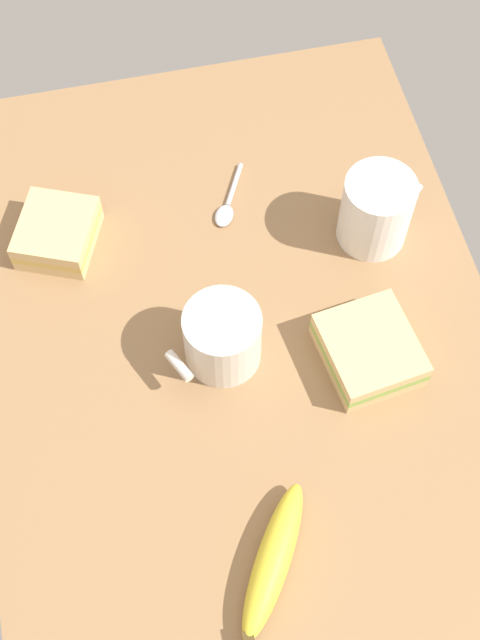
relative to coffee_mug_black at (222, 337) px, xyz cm
name	(u,v)px	position (x,y,z in cm)	size (l,w,h in cm)	color
tabletop	(240,335)	(-2.63, 2.73, -5.57)	(90.00, 64.00, 2.00)	#936D47
coffee_mug_black	(222,337)	(0.00, 0.00, 0.00)	(9.48, 11.76, 8.88)	silver
coffee_mug_milky	(376,210)	(-13.20, 22.83, 0.76)	(9.93, 11.39, 10.39)	white
sandwich_main	(57,233)	(-20.66, -17.58, -2.37)	(13.06, 12.51, 4.40)	#DBB77A
sandwich_side	(369,350)	(4.31, 17.10, -2.37)	(13.02, 12.02, 4.40)	#DBB77A
banana	(273,560)	(25.88, 0.05, -2.74)	(16.80, 12.29, 3.67)	yellow
spoon	(228,205)	(-21.54, 5.20, -4.19)	(10.29, 6.25, 0.80)	silver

